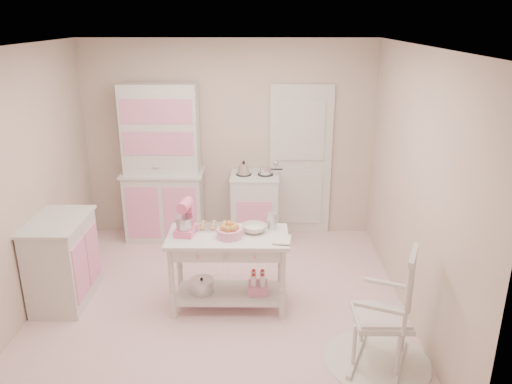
% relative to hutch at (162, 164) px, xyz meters
% --- Properties ---
extents(room_shell, '(3.84, 3.84, 2.62)m').
position_rel_hutch_xyz_m(room_shell, '(0.86, -1.66, 0.61)').
color(room_shell, pink).
rests_on(room_shell, ground).
extents(door, '(0.82, 0.05, 2.04)m').
position_rel_hutch_xyz_m(door, '(1.81, 0.21, -0.02)').
color(door, silver).
rests_on(door, ground).
extents(hutch, '(1.06, 0.50, 2.08)m').
position_rel_hutch_xyz_m(hutch, '(0.00, 0.00, 0.00)').
color(hutch, silver).
rests_on(hutch, ground).
extents(stove, '(0.62, 0.57, 0.92)m').
position_rel_hutch_xyz_m(stove, '(1.20, -0.05, -0.58)').
color(stove, silver).
rests_on(stove, ground).
extents(base_cabinet, '(0.54, 0.84, 0.92)m').
position_rel_hutch_xyz_m(base_cabinet, '(-0.77, -1.59, -0.58)').
color(base_cabinet, silver).
rests_on(base_cabinet, ground).
extents(lace_rug, '(0.92, 0.92, 0.01)m').
position_rel_hutch_xyz_m(lace_rug, '(2.30, -2.56, -1.03)').
color(lace_rug, white).
rests_on(lace_rug, ground).
extents(rocking_chair, '(0.72, 0.85, 1.10)m').
position_rel_hutch_xyz_m(rocking_chair, '(2.30, -2.56, -0.49)').
color(rocking_chair, silver).
rests_on(rocking_chair, ground).
extents(work_table, '(1.20, 0.60, 0.80)m').
position_rel_hutch_xyz_m(work_table, '(0.95, -1.68, -0.64)').
color(work_table, silver).
rests_on(work_table, ground).
extents(stand_mixer, '(0.24, 0.31, 0.34)m').
position_rel_hutch_xyz_m(stand_mixer, '(0.53, -1.66, -0.07)').
color(stand_mixer, pink).
rests_on(stand_mixer, work_table).
extents(cookie_tray, '(0.34, 0.24, 0.02)m').
position_rel_hutch_xyz_m(cookie_tray, '(0.80, -1.50, -0.23)').
color(cookie_tray, silver).
rests_on(cookie_tray, work_table).
extents(bread_basket, '(0.25, 0.25, 0.09)m').
position_rel_hutch_xyz_m(bread_basket, '(0.97, -1.73, -0.19)').
color(bread_basket, pink).
rests_on(bread_basket, work_table).
extents(mixing_bowl, '(0.25, 0.25, 0.08)m').
position_rel_hutch_xyz_m(mixing_bowl, '(1.21, -1.60, -0.20)').
color(mixing_bowl, silver).
rests_on(mixing_bowl, work_table).
extents(metal_pitcher, '(0.10, 0.10, 0.17)m').
position_rel_hutch_xyz_m(metal_pitcher, '(1.39, -1.52, -0.16)').
color(metal_pitcher, silver).
rests_on(metal_pitcher, work_table).
extents(recipe_book, '(0.19, 0.24, 0.02)m').
position_rel_hutch_xyz_m(recipe_book, '(1.40, -1.80, -0.23)').
color(recipe_book, silver).
rests_on(recipe_book, work_table).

